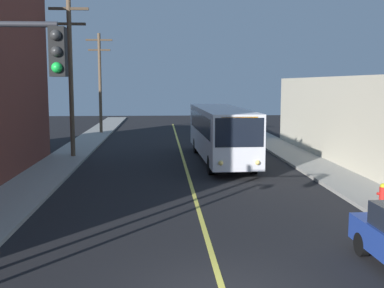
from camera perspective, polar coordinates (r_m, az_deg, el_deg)
The scene contains 7 objects.
sidewalk_left at distance 21.16m, azimuth -19.89°, elevation -5.72°, with size 2.50×90.00×0.15m, color gray.
sidewalk_right at distance 22.07m, azimuth 19.41°, elevation -5.17°, with size 2.50×90.00×0.15m, color gray.
lane_stripe_center at distance 25.27m, azimuth -0.58°, elevation -3.38°, with size 0.16×60.00×0.01m, color #D8CC4C.
city_bus at distance 28.64m, azimuth 3.43°, elevation 1.53°, with size 2.86×12.21×3.20m.
utility_pole_mid at distance 30.54m, azimuth -14.32°, elevation 8.49°, with size 2.40×0.28×9.61m.
utility_pole_far at distance 44.97m, azimuth -10.95°, elevation 7.74°, with size 2.40×0.28×9.05m.
fire_hydrant at distance 19.17m, azimuth 21.85°, elevation -5.57°, with size 0.44×0.26×0.84m.
Camera 1 is at (-1.37, -9.80, 4.66)m, focal length 44.61 mm.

